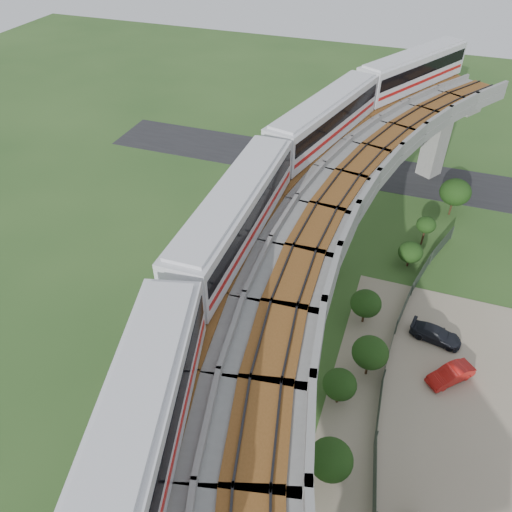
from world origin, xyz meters
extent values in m
plane|color=#2C4F1F|center=(0.00, 0.00, 0.00)|extent=(160.00, 160.00, 0.00)
cube|color=gray|center=(14.00, -2.00, 0.02)|extent=(18.00, 26.00, 0.04)
cube|color=#232326|center=(0.00, 30.00, 0.01)|extent=(60.00, 8.00, 0.03)
cube|color=#99968E|center=(9.12, 31.80, 4.20)|extent=(2.86, 2.93, 8.40)
cube|color=#99968E|center=(9.12, 31.80, 9.00)|extent=(7.21, 5.74, 1.20)
cube|color=#99968E|center=(0.91, 10.42, 4.20)|extent=(2.35, 2.51, 8.40)
cube|color=#99968E|center=(0.91, 10.42, 9.00)|extent=(7.31, 3.58, 1.20)
cube|color=#99968E|center=(0.91, -10.42, 4.20)|extent=(2.35, 2.51, 8.40)
cube|color=#99968E|center=(0.91, -10.42, 9.00)|extent=(7.31, 3.58, 1.20)
cube|color=gray|center=(6.19, 26.54, 10.00)|extent=(16.42, 20.91, 0.80)
cube|color=gray|center=(2.33, 28.44, 10.90)|extent=(8.66, 17.08, 1.00)
cube|color=gray|center=(10.04, 24.64, 10.90)|extent=(8.66, 17.08, 1.00)
cube|color=brown|center=(4.21, 27.51, 10.46)|extent=(10.68, 18.08, 0.12)
cube|color=black|center=(4.21, 27.51, 10.58)|extent=(9.69, 17.59, 0.12)
cube|color=brown|center=(8.16, 25.56, 10.46)|extent=(10.68, 18.08, 0.12)
cube|color=black|center=(8.16, 25.56, 10.58)|extent=(9.69, 17.59, 0.12)
cube|color=gray|center=(0.70, 9.13, 10.00)|extent=(11.77, 20.03, 0.80)
cube|color=gray|center=(-3.55, 9.78, 10.90)|extent=(3.22, 18.71, 1.00)
cube|color=gray|center=(4.95, 8.47, 10.90)|extent=(3.22, 18.71, 1.00)
cube|color=brown|center=(-1.48, 9.46, 10.46)|extent=(5.44, 19.05, 0.12)
cube|color=black|center=(-1.48, 9.46, 10.58)|extent=(4.35, 18.88, 0.12)
cube|color=brown|center=(2.87, 8.79, 10.46)|extent=(5.44, 19.05, 0.12)
cube|color=black|center=(2.87, 8.79, 10.58)|extent=(4.35, 18.88, 0.12)
cube|color=gray|center=(0.70, -9.13, 10.00)|extent=(11.77, 20.03, 0.80)
cube|color=gray|center=(-3.55, -9.78, 10.90)|extent=(3.22, 18.71, 1.00)
cube|color=gray|center=(4.95, -8.47, 10.90)|extent=(3.22, 18.71, 1.00)
cube|color=brown|center=(-1.48, -9.46, 10.46)|extent=(5.44, 19.05, 0.12)
cube|color=black|center=(-1.48, -9.46, 10.58)|extent=(4.35, 18.88, 0.12)
cube|color=brown|center=(2.87, -8.79, 10.46)|extent=(5.44, 19.05, 0.12)
cube|color=black|center=(2.87, -8.79, 10.58)|extent=(4.35, 18.88, 0.12)
cube|color=silver|center=(-0.15, -15.85, 12.24)|extent=(6.43, 15.19, 3.20)
cube|color=silver|center=(-0.15, -15.85, 13.94)|extent=(5.72, 14.33, 0.22)
cube|color=black|center=(-0.15, -15.85, 12.69)|extent=(6.34, 14.63, 1.15)
cube|color=red|center=(-0.15, -15.85, 11.49)|extent=(6.34, 14.63, 0.30)
cube|color=black|center=(-0.15, -15.85, 10.78)|extent=(5.09, 12.81, 0.28)
cube|color=silver|center=(-2.20, -0.43, 12.24)|extent=(2.80, 15.02, 3.20)
cube|color=silver|center=(-2.20, -0.43, 13.94)|extent=(2.26, 14.26, 0.22)
cube|color=black|center=(-2.20, -0.43, 12.69)|extent=(2.86, 14.42, 1.15)
cube|color=red|center=(-2.20, -0.43, 11.49)|extent=(2.86, 14.42, 0.30)
cube|color=black|center=(-2.20, -0.43, 10.78)|extent=(1.99, 12.76, 0.28)
cube|color=silver|center=(-0.36, 15.02, 12.24)|extent=(6.24, 15.21, 3.20)
cube|color=silver|center=(-0.36, 15.02, 13.94)|extent=(5.54, 14.35, 0.22)
cube|color=black|center=(-0.36, 15.02, 12.69)|extent=(6.16, 14.64, 1.15)
cube|color=red|center=(-0.36, 15.02, 11.49)|extent=(6.16, 14.64, 0.30)
cube|color=black|center=(-0.36, 15.02, 10.78)|extent=(4.92, 12.83, 0.28)
cube|color=silver|center=(5.26, 29.53, 12.24)|extent=(9.50, 14.48, 3.20)
cube|color=silver|center=(5.26, 29.53, 13.94)|extent=(8.67, 13.57, 0.22)
cube|color=black|center=(5.26, 29.53, 12.69)|extent=(9.27, 13.98, 1.15)
cube|color=red|center=(5.26, 29.53, 11.49)|extent=(9.27, 13.98, 0.30)
cube|color=black|center=(5.26, 29.53, 10.78)|extent=(7.73, 12.12, 0.28)
cylinder|color=#2D382D|center=(12.25, 19.29, 0.75)|extent=(0.08, 0.08, 1.50)
cube|color=#2D382D|center=(11.38, 16.98, 0.75)|extent=(1.69, 4.77, 1.40)
cylinder|color=#2D382D|center=(10.62, 14.63, 0.75)|extent=(0.08, 0.08, 1.50)
cube|color=#2D382D|center=(9.98, 12.24, 0.75)|extent=(1.23, 4.91, 1.40)
cylinder|color=#2D382D|center=(9.45, 9.83, 0.75)|extent=(0.08, 0.08, 1.50)
cube|color=#2D382D|center=(9.03, 7.39, 0.75)|extent=(0.75, 4.99, 1.40)
cylinder|color=#2D382D|center=(8.74, 4.94, 0.75)|extent=(0.08, 0.08, 1.50)
cube|color=#2D382D|center=(8.56, 2.47, 0.75)|extent=(0.27, 5.04, 1.40)
cylinder|color=#2D382D|center=(8.50, 0.00, 0.75)|extent=(0.08, 0.08, 1.50)
cube|color=#2D382D|center=(8.56, -2.47, 0.75)|extent=(0.27, 5.04, 1.40)
cylinder|color=#2D382D|center=(8.74, -4.94, 0.75)|extent=(0.08, 0.08, 1.50)
cube|color=#2D382D|center=(9.03, -7.39, 0.75)|extent=(0.75, 4.99, 1.40)
cylinder|color=#382314|center=(11.89, 23.71, 0.89)|extent=(0.18, 0.18, 1.77)
ellipsoid|color=#183410|center=(11.89, 23.71, 2.70)|extent=(3.11, 3.11, 2.64)
cylinder|color=#382314|center=(9.62, 17.53, 0.86)|extent=(0.18, 0.18, 1.72)
ellipsoid|color=#183410|center=(9.62, 17.53, 2.26)|extent=(1.82, 1.82, 1.55)
cylinder|color=#382314|center=(8.72, 13.76, 0.47)|extent=(0.18, 0.18, 0.94)
ellipsoid|color=#183410|center=(8.72, 13.76, 1.59)|extent=(2.18, 2.18, 1.86)
cylinder|color=#382314|center=(6.11, 5.46, 0.65)|extent=(0.18, 0.18, 1.31)
ellipsoid|color=#183410|center=(6.11, 5.46, 2.03)|extent=(2.42, 2.42, 2.05)
cylinder|color=#382314|center=(7.24, 0.40, 0.78)|extent=(0.18, 0.18, 1.56)
ellipsoid|color=#183410|center=(7.24, 0.40, 2.33)|extent=(2.57, 2.57, 2.18)
cylinder|color=#382314|center=(5.79, -2.64, 0.64)|extent=(0.18, 0.18, 1.27)
ellipsoid|color=#183410|center=(5.79, -2.64, 1.96)|extent=(2.29, 2.29, 1.94)
cylinder|color=#382314|center=(6.41, -8.12, 0.70)|extent=(0.18, 0.18, 1.41)
ellipsoid|color=#183410|center=(6.41, -8.12, 2.19)|extent=(2.61, 2.61, 2.22)
imported|color=#B41410|center=(12.92, 1.84, 0.63)|extent=(3.40, 3.42, 1.18)
imported|color=black|center=(11.68, 5.43, 0.60)|extent=(4.06, 2.22, 1.12)
camera|label=1|loc=(7.33, -23.56, 29.22)|focal=35.00mm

